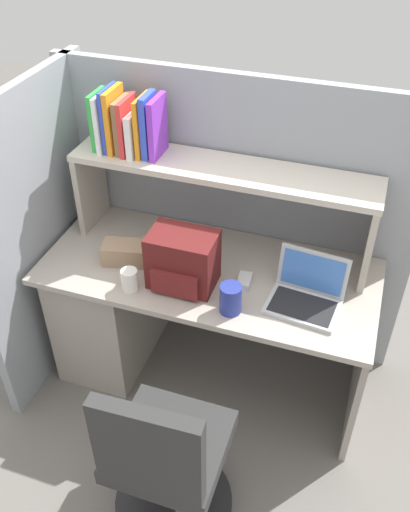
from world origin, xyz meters
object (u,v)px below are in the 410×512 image
Objects in this scene: computer_mouse at (244,281)px; office_chair at (166,466)px; laptop at (306,294)px; tissue_box at (126,253)px; snack_canister at (231,299)px; backpack at (182,261)px; paper_cup at (130,280)px.

computer_mouse is 0.87m from office_chair.
laptop reaches higher than tissue_box.
snack_canister is (0.57, -0.17, 0.02)m from tissue_box.
snack_canister is at bearing -99.65° from office_chair.
backpack is 2.18× the size of snack_canister.
laptop reaches higher than computer_mouse.
backpack is 0.32× the size of office_chair.
backpack is at bearing -167.04° from computer_mouse.
backpack is 0.86m from office_chair.
paper_cup is at bearing -167.94° from laptop.
laptop is at bearing 27.55° from snack_canister.
snack_canister is at bearing -152.45° from laptop.
laptop is 0.36× the size of office_chair.
laptop is at bearing -11.34° from computer_mouse.
backpack is 1.36× the size of tissue_box.
computer_mouse is 0.20m from snack_canister.
backpack is 0.33m from tissue_box.
office_chair reaches higher than snack_canister.
computer_mouse is 0.59m from tissue_box.
laptop is 0.88m from tissue_box.
laptop reaches higher than paper_cup.
computer_mouse is 0.76× the size of snack_canister.
computer_mouse is 0.52m from paper_cup.
office_chair reaches higher than tissue_box.
backpack is at bearing 157.35° from snack_canister.
laptop is at bearing 4.97° from backpack.
backpack reaches higher than laptop.
computer_mouse is at bearing 173.04° from laptop.
snack_canister reaches higher than paper_cup.
computer_mouse is at bearing -98.59° from office_chair.
backpack reaches higher than office_chair.
paper_cup is at bearing -161.80° from computer_mouse.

